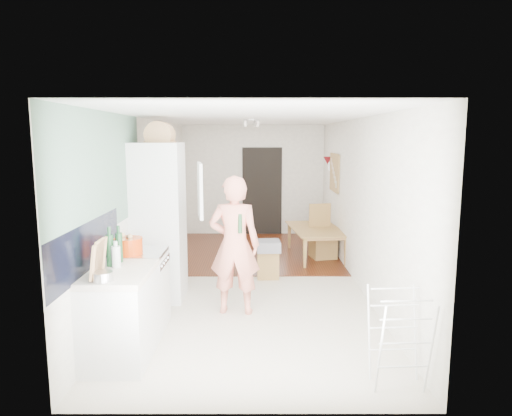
{
  "coord_description": "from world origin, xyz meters",
  "views": [
    {
      "loc": [
        0.06,
        -6.9,
        2.21
      ],
      "look_at": [
        0.06,
        0.2,
        1.12
      ],
      "focal_mm": 32.0,
      "sensor_mm": 36.0,
      "label": 1
    }
  ],
  "objects_px": {
    "drying_rack": "(399,340)",
    "person": "(234,233)",
    "stool": "(268,264)",
    "dining_table": "(317,245)",
    "dining_chair": "(323,232)"
  },
  "relations": [
    {
      "from": "person",
      "to": "dining_table",
      "type": "height_order",
      "value": "person"
    },
    {
      "from": "person",
      "to": "dining_chair",
      "type": "xyz_separation_m",
      "value": [
        1.51,
        2.66,
        -0.54
      ]
    },
    {
      "from": "person",
      "to": "dining_table",
      "type": "relative_size",
      "value": 1.54
    },
    {
      "from": "person",
      "to": "stool",
      "type": "relative_size",
      "value": 4.67
    },
    {
      "from": "drying_rack",
      "to": "person",
      "type": "bearing_deg",
      "value": 128.02
    },
    {
      "from": "person",
      "to": "stool",
      "type": "height_order",
      "value": "person"
    },
    {
      "from": "dining_chair",
      "to": "stool",
      "type": "distance_m",
      "value": 1.61
    },
    {
      "from": "person",
      "to": "dining_table",
      "type": "xyz_separation_m",
      "value": [
        1.41,
        2.72,
        -0.8
      ]
    },
    {
      "from": "dining_table",
      "to": "stool",
      "type": "xyz_separation_m",
      "value": [
        -0.95,
        -1.24,
        -0.01
      ]
    },
    {
      "from": "person",
      "to": "stool",
      "type": "bearing_deg",
      "value": -102.77
    },
    {
      "from": "stool",
      "to": "drying_rack",
      "type": "bearing_deg",
      "value": -71.63
    },
    {
      "from": "stool",
      "to": "drying_rack",
      "type": "relative_size",
      "value": 0.5
    },
    {
      "from": "dining_table",
      "to": "stool",
      "type": "height_order",
      "value": "dining_table"
    },
    {
      "from": "person",
      "to": "dining_table",
      "type": "distance_m",
      "value": 3.17
    },
    {
      "from": "person",
      "to": "drying_rack",
      "type": "distance_m",
      "value": 2.42
    }
  ]
}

